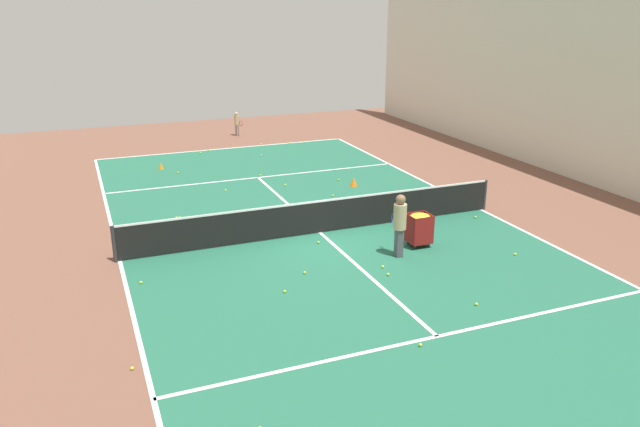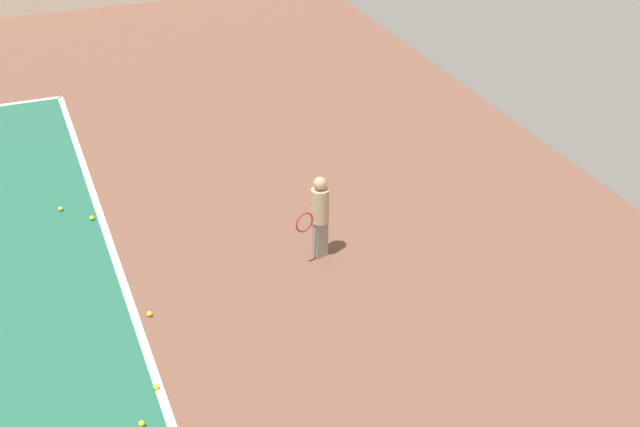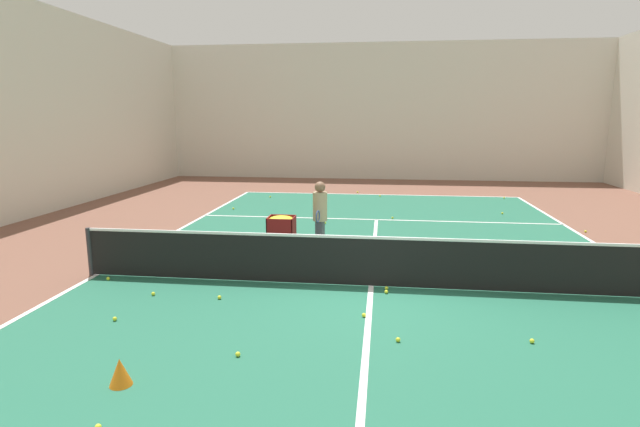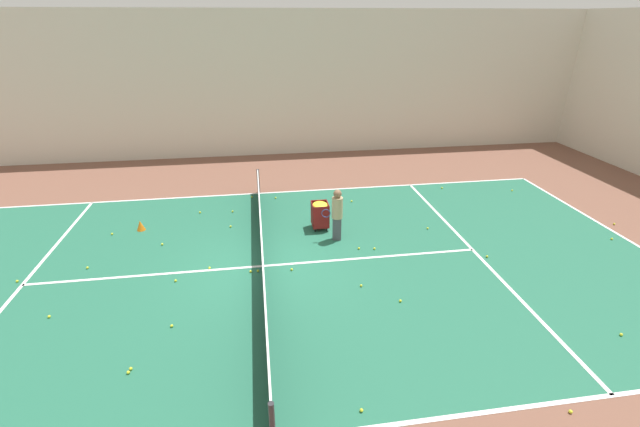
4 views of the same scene
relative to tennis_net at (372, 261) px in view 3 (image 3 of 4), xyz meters
The scene contains 39 objects.
ground_plane 0.52m from the tennis_net, ahead, with size 38.08×38.08×0.00m, color brown.
court_playing_area 0.51m from the tennis_net, ahead, with size 11.28×23.26×0.00m.
line_baseline_far 11.64m from the tennis_net, 90.00° to the left, with size 11.28×0.10×0.00m, color white.
line_sideline_left 5.66m from the tennis_net, behind, with size 0.10×23.26×0.00m, color white.
line_service_far 6.42m from the tennis_net, 90.00° to the left, with size 11.28×0.10×0.00m, color white.
line_centre_service 0.51m from the tennis_net, ahead, with size 0.10×12.80×0.00m, color white.
hall_enclosure_far 17.36m from the tennis_net, 90.00° to the left, with size 22.09×0.15×6.90m.
tennis_net is the anchor object (origin of this frame).
coach_at_net 2.75m from the tennis_net, 118.49° to the left, with size 0.39×0.69×1.71m.
ball_cart 2.92m from the tennis_net, 137.43° to the left, with size 0.61×0.55×0.94m.
training_cone_1 4.95m from the tennis_net, 126.24° to the right, with size 0.28×0.28×0.34m, color orange.
tennis_ball_0 8.91m from the tennis_net, 61.99° to the left, with size 0.07×0.07×0.07m, color yellow.
tennis_ball_1 3.48m from the tennis_net, 97.57° to the left, with size 0.07×0.07×0.07m, color yellow.
tennis_ball_2 4.59m from the tennis_net, 151.64° to the right, with size 0.07×0.07×0.07m, color yellow.
tennis_ball_3 12.08m from the tennis_net, 94.25° to the left, with size 0.07×0.07×0.07m, color yellow.
tennis_ball_6 4.08m from the tennis_net, 165.73° to the right, with size 0.07×0.07×0.07m, color yellow.
tennis_ball_7 0.58m from the tennis_net, 28.39° to the right, with size 0.07×0.07×0.07m, color yellow.
tennis_ball_9 5.05m from the tennis_net, behind, with size 0.07×0.07×0.07m, color yellow.
tennis_ball_11 12.29m from the tennis_net, 66.02° to the left, with size 0.07×0.07×0.07m, color yellow.
tennis_ball_13 5.79m from the tennis_net, 105.51° to the left, with size 0.07×0.07×0.07m, color yellow.
tennis_ball_14 3.24m from the tennis_net, 42.54° to the right, with size 0.07×0.07×0.07m, color yellow.
tennis_ball_15 11.13m from the tennis_net, 89.64° to the left, with size 0.07×0.07×0.07m, color yellow.
tennis_ball_17 0.66m from the tennis_net, 51.31° to the right, with size 0.07×0.07×0.07m, color yellow.
tennis_ball_18 4.06m from the tennis_net, 56.37° to the left, with size 0.07×0.07×0.07m, color yellow.
tennis_ball_20 6.64m from the tennis_net, 85.58° to the left, with size 0.07×0.07×0.07m, color yellow.
tennis_ball_22 3.57m from the tennis_net, 119.08° to the right, with size 0.07×0.07×0.07m, color yellow.
tennis_ball_24 5.24m from the tennis_net, behind, with size 0.07×0.07×0.07m, color yellow.
tennis_ball_25 5.55m from the tennis_net, 16.93° to the left, with size 0.07×0.07×0.07m, color yellow.
tennis_ball_28 3.03m from the tennis_net, 100.49° to the left, with size 0.07×0.07×0.07m, color yellow.
tennis_ball_29 7.95m from the tennis_net, 42.22° to the left, with size 0.07×0.07×0.07m, color yellow.
tennis_ball_31 0.99m from the tennis_net, 65.43° to the left, with size 0.07×0.07×0.07m, color yellow.
tennis_ball_32 11.18m from the tennis_net, 112.81° to the left, with size 0.07×0.07×0.07m, color yellow.
tennis_ball_33 5.51m from the tennis_net, 140.05° to the left, with size 0.07×0.07×0.07m, color yellow.
tennis_ball_34 1.59m from the tennis_net, 92.93° to the right, with size 0.07×0.07×0.07m, color yellow.
tennis_ball_35 5.57m from the tennis_net, 119.07° to the right, with size 0.07×0.07×0.07m, color yellow.
tennis_ball_36 2.46m from the tennis_net, 79.23° to the right, with size 0.07×0.07×0.07m, color yellow.
tennis_ball_37 2.90m from the tennis_net, 159.05° to the right, with size 0.07×0.07×0.07m, color yellow.
tennis_ball_38 2.95m from the tennis_net, 60.62° to the left, with size 0.07×0.07×0.07m, color yellow.
tennis_ball_39 9.09m from the tennis_net, 123.64° to the left, with size 0.07×0.07×0.07m, color yellow.
Camera 3 is at (0.18, -9.18, 3.20)m, focal length 28.00 mm.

